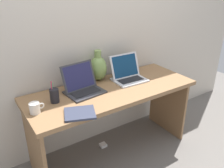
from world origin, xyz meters
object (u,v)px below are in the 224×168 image
Objects in this scene: pen_cup at (54,96)px; power_brick at (103,145)px; laptop_right at (127,73)px; coffee_mug at (35,108)px; green_vase at (98,68)px; notebook_stack at (80,113)px; laptop_left at (82,85)px.

pen_cup is 0.94m from power_brick.
laptop_right is 4.72× the size of power_brick.
green_vase is at bearing 21.57° from coffee_mug.
coffee_mug is (-0.99, -0.14, -0.02)m from laptop_right.
notebook_stack is 0.31m from pen_cup.
laptop_left reaches higher than notebook_stack.
notebook_stack is at bearing -132.43° from green_vase.
laptop_right is at bearing -3.28° from power_brick.
notebook_stack is at bearing -36.59° from coffee_mug.
green_vase is 1.64× the size of pen_cup.
power_brick is at bearing 176.72° from laptop_right.
pen_cup is (-0.54, -0.21, -0.07)m from green_vase.
power_brick is (0.69, 0.16, -0.77)m from coffee_mug.
notebook_stack is 1.99× the size of coffee_mug.
notebook_stack reaches higher than power_brick.
notebook_stack is (-0.71, -0.35, -0.06)m from laptop_right.
pen_cup is at bearing 106.94° from notebook_stack.
notebook_stack is at bearing -119.43° from laptop_left.
notebook_stack is 3.34× the size of power_brick.
coffee_mug is (-0.73, -0.29, -0.09)m from green_vase.
coffee_mug reaches higher than notebook_stack.
power_brick is (0.42, 0.36, -0.74)m from notebook_stack.
pen_cup reaches higher than power_brick.
power_brick is at bearing 12.67° from coffee_mug.
power_brick is (-0.04, -0.13, -0.86)m from green_vase.
laptop_right is at bearing -30.46° from green_vase.
laptop_right is 0.79m from notebook_stack.
pen_cup is at bearing -159.24° from green_vase.
laptop_left is 1.86× the size of pen_cup.
pen_cup is (-0.80, -0.06, -0.00)m from laptop_right.
power_brick is at bearing 4.28° from laptop_left.
pen_cup is (-0.28, -0.06, -0.01)m from laptop_left.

